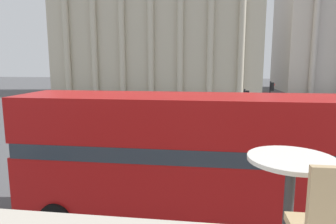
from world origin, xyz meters
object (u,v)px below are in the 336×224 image
plaza_building_left (158,37)px  pedestrian_grey (243,111)px  traffic_light_near (111,122)px  cafe_dining_table (290,184)px  double_decker_bus (182,154)px  pedestrian_yellow (180,125)px  traffic_light_far (271,96)px  traffic_light_mid (245,107)px  pedestrian_white (239,118)px

plaza_building_left → pedestrian_grey: plaza_building_left is taller
traffic_light_near → pedestrian_grey: bearing=56.9°
cafe_dining_table → traffic_light_near: (-5.40, 12.15, -2.07)m
double_decker_bus → pedestrian_yellow: (-1.08, 11.00, -1.36)m
double_decker_bus → traffic_light_near: bearing=120.5°
traffic_light_far → pedestrian_grey: bearing=160.6°
double_decker_bus → traffic_light_far: bearing=63.1°
traffic_light_near → traffic_light_mid: bearing=38.3°
double_decker_bus → pedestrian_yellow: 11.13m
plaza_building_left → traffic_light_near: bearing=-84.4°
traffic_light_mid → cafe_dining_table: bearing=-96.0°
pedestrian_yellow → pedestrian_white: pedestrian_white is taller
cafe_dining_table → traffic_light_mid: cafe_dining_table is taller
pedestrian_white → pedestrian_yellow: bearing=170.0°
pedestrian_yellow → pedestrian_white: (4.24, 2.85, 0.01)m
double_decker_bus → pedestrian_white: bearing=70.1°
double_decker_bus → pedestrian_white: (3.16, 13.85, -1.35)m
plaza_building_left → pedestrian_grey: 27.38m
traffic_light_near → pedestrian_white: bearing=50.1°
cafe_dining_table → pedestrian_yellow: bearing=97.7°
double_decker_bus → pedestrian_white: double_decker_bus is taller
pedestrian_yellow → pedestrian_grey: (4.90, 6.32, 0.00)m
traffic_light_near → pedestrian_white: traffic_light_near is taller
plaza_building_left → pedestrian_grey: size_ratio=19.96×
cafe_dining_table → traffic_light_far: 23.99m
double_decker_bus → pedestrian_yellow: bearing=88.5°
pedestrian_yellow → pedestrian_grey: bearing=27.2°
traffic_light_far → traffic_light_near: bearing=-131.4°
pedestrian_white → pedestrian_grey: 3.53m
pedestrian_yellow → pedestrian_grey: 7.99m
cafe_dining_table → pedestrian_white: size_ratio=0.44×
pedestrian_yellow → traffic_light_mid: bearing=-24.9°
traffic_light_mid → traffic_light_far: size_ratio=0.94×
pedestrian_grey → traffic_light_mid: bearing=-23.5°
pedestrian_white → pedestrian_grey: (0.66, 3.47, -0.00)m
traffic_light_far → pedestrian_yellow: (-7.03, -5.57, -1.44)m
cafe_dining_table → plaza_building_left: bearing=100.6°
double_decker_bus → pedestrian_grey: 17.78m
traffic_light_mid → pedestrian_grey: bearing=84.8°
plaza_building_left → pedestrian_yellow: plaza_building_left is taller
cafe_dining_table → traffic_light_mid: size_ratio=0.21×
pedestrian_yellow → plaza_building_left: bearing=77.2°
traffic_light_near → pedestrian_white: size_ratio=2.02×
plaza_building_left → traffic_light_far: (13.50, -24.19, -7.00)m
double_decker_bus → traffic_light_far: double_decker_bus is taller
double_decker_bus → traffic_light_far: 17.60m
double_decker_bus → pedestrian_grey: size_ratio=6.18×
traffic_light_near → traffic_light_mid: 9.29m
traffic_light_mid → traffic_light_far: traffic_light_far is taller
cafe_dining_table → pedestrian_yellow: size_ratio=0.45×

